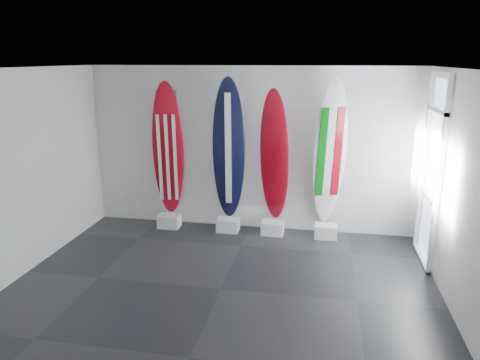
% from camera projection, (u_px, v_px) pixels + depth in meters
% --- Properties ---
extents(floor, '(6.00, 6.00, 0.00)m').
position_uv_depth(floor, '(221.00, 289.00, 6.38)').
color(floor, black).
rests_on(floor, ground).
extents(ceiling, '(6.00, 6.00, 0.00)m').
position_uv_depth(ceiling, '(219.00, 69.00, 5.60)').
color(ceiling, white).
rests_on(ceiling, wall_back).
extents(wall_back, '(6.00, 0.00, 6.00)m').
position_uv_depth(wall_back, '(250.00, 149.00, 8.37)').
color(wall_back, silver).
rests_on(wall_back, ground).
extents(wall_front, '(6.00, 0.00, 6.00)m').
position_uv_depth(wall_front, '(150.00, 270.00, 3.62)').
color(wall_front, silver).
rests_on(wall_front, ground).
extents(wall_left, '(0.00, 5.00, 5.00)m').
position_uv_depth(wall_left, '(15.00, 176.00, 6.51)').
color(wall_left, silver).
rests_on(wall_left, ground).
extents(wall_right, '(0.00, 5.00, 5.00)m').
position_uv_depth(wall_right, '(464.00, 198.00, 5.47)').
color(wall_right, silver).
rests_on(wall_right, ground).
extents(display_block_usa, '(0.40, 0.30, 0.24)m').
position_uv_depth(display_block_usa, '(169.00, 221.00, 8.68)').
color(display_block_usa, white).
rests_on(display_block_usa, floor).
extents(surfboard_usa, '(0.61, 0.39, 2.51)m').
position_uv_depth(surfboard_usa, '(168.00, 149.00, 8.42)').
color(surfboard_usa, maroon).
rests_on(surfboard_usa, display_block_usa).
extents(display_block_navy, '(0.40, 0.30, 0.24)m').
position_uv_depth(display_block_navy, '(228.00, 225.00, 8.48)').
color(display_block_navy, white).
rests_on(display_block_navy, floor).
extents(surfboard_navy, '(0.60, 0.22, 2.59)m').
position_uv_depth(surfboard_navy, '(229.00, 149.00, 8.21)').
color(surfboard_navy, black).
rests_on(surfboard_navy, display_block_navy).
extents(display_block_swiss, '(0.40, 0.30, 0.24)m').
position_uv_depth(display_block_swiss, '(272.00, 228.00, 8.34)').
color(display_block_swiss, white).
rests_on(display_block_swiss, floor).
extents(surfboard_swiss, '(0.60, 0.43, 2.41)m').
position_uv_depth(surfboard_swiss, '(274.00, 156.00, 8.09)').
color(surfboard_swiss, maroon).
rests_on(surfboard_swiss, display_block_swiss).
extents(display_block_italy, '(0.40, 0.30, 0.24)m').
position_uv_depth(display_block_italy, '(326.00, 231.00, 8.17)').
color(display_block_italy, white).
rests_on(display_block_italy, floor).
extents(surfboard_italy, '(0.67, 0.53, 2.60)m').
position_uv_depth(surfboard_italy, '(330.00, 153.00, 7.90)').
color(surfboard_italy, silver).
rests_on(surfboard_italy, display_block_italy).
extents(wall_outlet, '(0.09, 0.02, 0.13)m').
position_uv_depth(wall_outlet, '(128.00, 202.00, 9.07)').
color(wall_outlet, silver).
rests_on(wall_outlet, wall_back).
extents(glass_door, '(0.12, 1.16, 2.85)m').
position_uv_depth(glass_door, '(432.00, 173.00, 6.97)').
color(glass_door, white).
rests_on(glass_door, floor).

